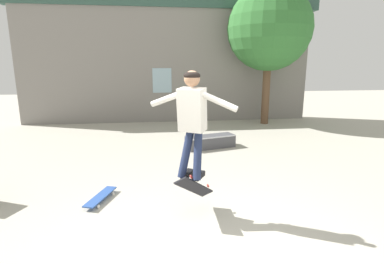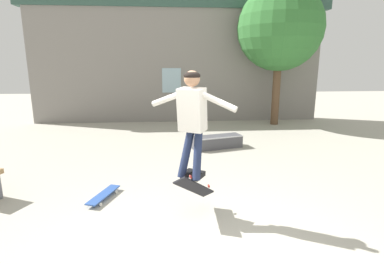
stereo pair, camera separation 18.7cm
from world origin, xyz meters
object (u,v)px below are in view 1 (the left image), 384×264
object	(u,v)px
tree_right	(269,29)
skater	(192,115)
skate_ledge	(210,142)
skateboard_flipping	(195,187)
skateboard_resting	(101,197)

from	to	relation	value
tree_right	skater	bearing A→B (deg)	-118.52
skate_ledge	skateboard_flipping	distance (m)	3.69
skater	skateboard_flipping	distance (m)	1.04
skater	skateboard_flipping	size ratio (longest dim) A/B	2.31
skateboard_resting	skater	bearing A→B (deg)	81.85
tree_right	skater	distance (m)	7.71
skateboard_resting	skate_ledge	bearing A→B (deg)	160.23
tree_right	skateboard_resting	size ratio (longest dim) A/B	5.98
skate_ledge	skateboard_flipping	xyz separation A→B (m)	(-0.92, -3.56, 0.29)
skateboard_flipping	skate_ledge	bearing A→B (deg)	26.31
skate_ledge	skateboard_resting	bearing A→B (deg)	-145.13
skate_ledge	skater	world-z (taller)	skater
tree_right	skateboard_resting	world-z (taller)	tree_right
tree_right	skateboard_flipping	distance (m)	7.97
tree_right	skateboard_flipping	world-z (taller)	tree_right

